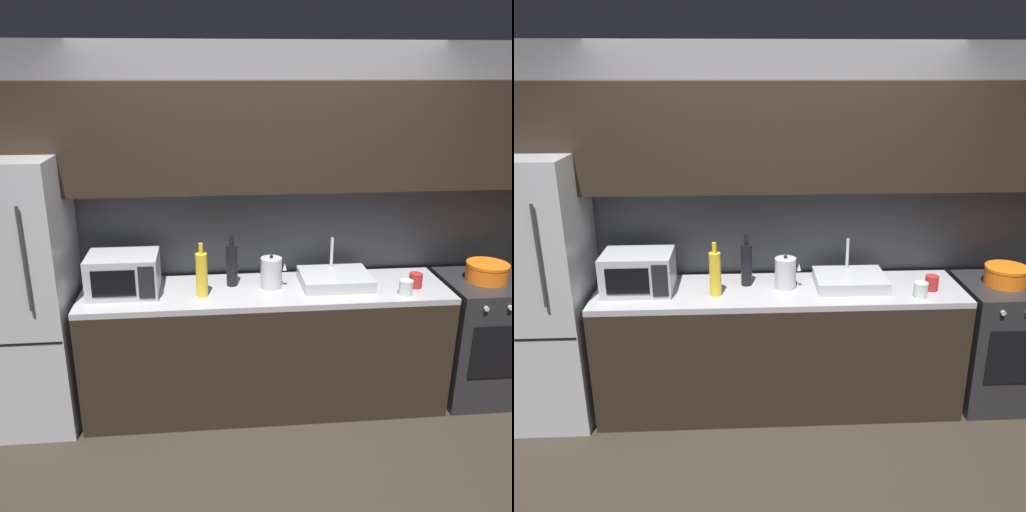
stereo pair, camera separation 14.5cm
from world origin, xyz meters
TOP-DOWN VIEW (x-y plane):
  - ground_plane at (0.00, 0.00)m, footprint 10.00×10.00m
  - back_wall at (0.00, 1.20)m, footprint 4.24×0.44m
  - counter_run at (0.00, 0.90)m, footprint 2.50×0.60m
  - refrigerator at (-1.63, 0.90)m, footprint 0.68×0.69m
  - oven_range at (1.59, 0.90)m, footprint 0.60×0.62m
  - microwave at (-0.95, 0.92)m, footprint 0.46×0.35m
  - sink_basin at (0.49, 0.93)m, footprint 0.48×0.38m
  - kettle at (0.04, 0.92)m, footprint 0.18×0.15m
  - wine_bottle_yellow at (-0.43, 0.82)m, footprint 0.08×0.08m
  - wine_bottle_dark at (-0.23, 0.99)m, footprint 0.08×0.08m
  - mug_red at (1.02, 0.83)m, footprint 0.09×0.09m
  - mug_clear at (0.91, 0.71)m, footprint 0.09×0.09m
  - cooking_pot at (1.57, 0.90)m, footprint 0.29×0.29m

SIDE VIEW (x-z plane):
  - ground_plane at x=0.00m, z-range 0.00..0.00m
  - counter_run at x=0.00m, z-range 0.00..0.90m
  - oven_range at x=1.59m, z-range 0.00..0.90m
  - refrigerator at x=-1.63m, z-range 0.00..1.83m
  - sink_basin at x=0.49m, z-range 0.79..1.09m
  - mug_clear at x=0.91m, z-range 0.90..1.00m
  - mug_red at x=1.02m, z-range 0.90..1.00m
  - cooking_pot at x=1.57m, z-range 0.90..1.03m
  - kettle at x=0.04m, z-range 0.89..1.13m
  - microwave at x=-0.95m, z-range 0.90..1.17m
  - wine_bottle_dark at x=-0.23m, z-range 0.87..1.23m
  - wine_bottle_yellow at x=-0.43m, z-range 0.87..1.23m
  - back_wall at x=0.00m, z-range 0.30..2.80m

